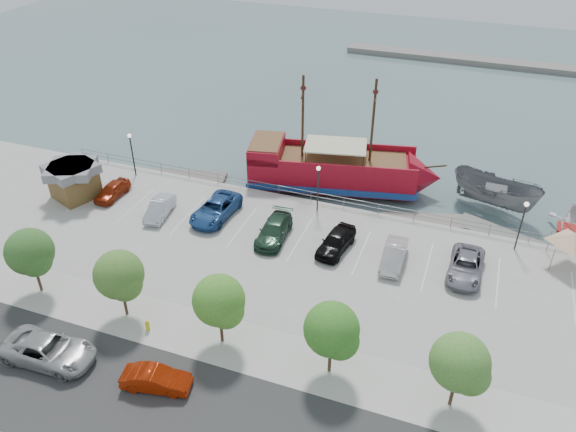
% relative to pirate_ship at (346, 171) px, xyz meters
% --- Properties ---
extents(ground, '(160.00, 160.00, 0.00)m').
position_rel_pirate_ship_xyz_m(ground, '(-0.89, -12.56, -1.89)').
color(ground, '#4A6363').
extents(street, '(100.00, 8.00, 0.04)m').
position_rel_pirate_ship_xyz_m(street, '(-0.89, -28.56, -0.88)').
color(street, '#323232').
rests_on(street, land_slab).
extents(sidewalk, '(100.00, 4.00, 0.05)m').
position_rel_pirate_ship_xyz_m(sidewalk, '(-0.89, -22.56, -0.88)').
color(sidewalk, '#B4B0A8').
rests_on(sidewalk, land_slab).
extents(seawall_railing, '(50.00, 0.06, 1.00)m').
position_rel_pirate_ship_xyz_m(seawall_railing, '(-0.89, -4.76, -0.37)').
color(seawall_railing, slate).
rests_on(seawall_railing, land_slab).
extents(far_shore, '(40.00, 3.00, 0.80)m').
position_rel_pirate_ship_xyz_m(far_shore, '(9.11, 42.44, -1.49)').
color(far_shore, gray).
rests_on(far_shore, ground).
extents(pirate_ship, '(18.23, 8.34, 11.30)m').
position_rel_pirate_ship_xyz_m(pirate_ship, '(0.00, 0.00, 0.00)').
color(pirate_ship, maroon).
rests_on(pirate_ship, ground).
extents(patrol_boat, '(8.50, 5.58, 3.08)m').
position_rel_pirate_ship_xyz_m(patrol_boat, '(13.20, 0.98, -0.35)').
color(patrol_boat, slate).
rests_on(patrol_boat, ground).
extents(dock_west, '(7.39, 3.68, 0.41)m').
position_rel_pirate_ship_xyz_m(dock_west, '(-14.76, -3.36, -1.69)').
color(dock_west, slate).
rests_on(dock_west, ground).
extents(dock_mid, '(7.76, 4.20, 0.43)m').
position_rel_pirate_ship_xyz_m(dock_mid, '(8.04, -3.36, -1.68)').
color(dock_mid, gray).
rests_on(dock_mid, ground).
extents(dock_east, '(7.84, 4.63, 0.43)m').
position_rel_pirate_ship_xyz_m(dock_east, '(14.20, -3.36, -1.68)').
color(dock_east, slate).
rests_on(dock_east, ground).
extents(shed, '(4.94, 4.94, 3.12)m').
position_rel_pirate_ship_xyz_m(shed, '(-21.69, -11.11, 0.77)').
color(shed, brown).
rests_on(shed, land_slab).
extents(canopy_tent, '(4.01, 4.01, 3.14)m').
position_rel_pirate_ship_xyz_m(canopy_tent, '(18.63, -6.68, 1.84)').
color(canopy_tent, slate).
rests_on(canopy_tent, land_slab).
extents(street_van, '(5.91, 2.95, 1.61)m').
position_rel_pirate_ship_xyz_m(street_van, '(-10.97, -27.53, -0.09)').
color(street_van, '#9E9E9E').
rests_on(street_van, street).
extents(street_sedan, '(4.20, 2.17, 1.32)m').
position_rel_pirate_ship_xyz_m(street_sedan, '(-3.82, -27.12, -0.23)').
color(street_sedan, '#941D04').
rests_on(street_sedan, street).
extents(fire_hydrant, '(0.28, 0.28, 0.81)m').
position_rel_pirate_ship_xyz_m(fire_hydrant, '(-6.77, -23.36, -0.45)').
color(fire_hydrant, '#CAC50F').
rests_on(fire_hydrant, sidewalk).
extents(lamp_post_left, '(0.36, 0.36, 4.28)m').
position_rel_pirate_ship_xyz_m(lamp_post_left, '(-18.89, -6.06, 2.05)').
color(lamp_post_left, black).
rests_on(lamp_post_left, land_slab).
extents(lamp_post_mid, '(0.36, 0.36, 4.28)m').
position_rel_pirate_ship_xyz_m(lamp_post_mid, '(-0.89, -6.06, 2.05)').
color(lamp_post_mid, black).
rests_on(lamp_post_mid, land_slab).
extents(lamp_post_right, '(0.36, 0.36, 4.28)m').
position_rel_pirate_ship_xyz_m(lamp_post_right, '(15.11, -6.06, 2.05)').
color(lamp_post_right, black).
rests_on(lamp_post_right, land_slab).
extents(tree_b, '(3.30, 3.20, 5.00)m').
position_rel_pirate_ship_xyz_m(tree_b, '(-15.74, -22.63, 2.40)').
color(tree_b, '#473321').
rests_on(tree_b, sidewalk).
extents(tree_c, '(3.30, 3.20, 5.00)m').
position_rel_pirate_ship_xyz_m(tree_c, '(-8.74, -22.63, 2.40)').
color(tree_c, '#473321').
rests_on(tree_c, sidewalk).
extents(tree_d, '(3.30, 3.20, 5.00)m').
position_rel_pirate_ship_xyz_m(tree_d, '(-1.74, -22.63, 2.40)').
color(tree_d, '#473321').
rests_on(tree_d, sidewalk).
extents(tree_e, '(3.30, 3.20, 5.00)m').
position_rel_pirate_ship_xyz_m(tree_e, '(5.26, -22.63, 2.40)').
color(tree_e, '#473321').
rests_on(tree_e, sidewalk).
extents(tree_f, '(3.30, 3.20, 5.00)m').
position_rel_pirate_ship_xyz_m(tree_f, '(12.26, -22.63, 2.40)').
color(tree_f, '#473321').
rests_on(tree_f, sidewalk).
extents(parked_car_a, '(1.64, 3.95, 1.34)m').
position_rel_pirate_ship_xyz_m(parked_car_a, '(-18.58, -10.14, -0.22)').
color(parked_car_a, maroon).
rests_on(parked_car_a, land_slab).
extents(parked_car_b, '(2.05, 4.28, 1.35)m').
position_rel_pirate_ship_xyz_m(parked_car_b, '(-13.10, -11.27, -0.22)').
color(parked_car_b, '#B5BAC7').
rests_on(parked_car_b, land_slab).
extents(parked_car_c, '(2.91, 5.74, 1.55)m').
position_rel_pirate_ship_xyz_m(parked_car_c, '(-8.56, -9.89, -0.12)').
color(parked_car_c, navy).
rests_on(parked_car_c, land_slab).
extents(parked_car_d, '(2.34, 5.17, 1.47)m').
position_rel_pirate_ship_xyz_m(parked_car_d, '(-2.88, -11.09, -0.16)').
color(parked_car_d, '#1E3C2A').
rests_on(parked_car_d, land_slab).
extents(parked_car_e, '(2.51, 4.81, 1.56)m').
position_rel_pirate_ship_xyz_m(parked_car_e, '(2.13, -10.86, -0.11)').
color(parked_car_e, black).
rests_on(parked_car_e, land_slab).
extents(parked_car_f, '(1.67, 4.45, 1.45)m').
position_rel_pirate_ship_xyz_m(parked_car_f, '(6.63, -11.03, -0.17)').
color(parked_car_f, '#BFB7B8').
rests_on(parked_car_f, land_slab).
extents(parked_car_g, '(2.49, 5.20, 1.43)m').
position_rel_pirate_ship_xyz_m(parked_car_g, '(11.76, -10.52, -0.18)').
color(parked_car_g, gray).
rests_on(parked_car_g, land_slab).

